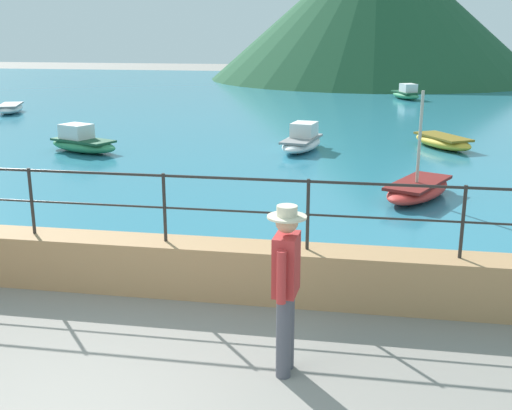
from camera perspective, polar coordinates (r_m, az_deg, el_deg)
promenade_wall at (r=8.36m, az=-8.11°, el=-5.52°), size 20.00×0.56×0.70m
railing at (r=8.06m, az=-8.37°, el=0.95°), size 18.44×0.04×0.90m
lake_water at (r=30.32m, az=5.16°, el=9.29°), size 64.00×44.32×0.06m
hill_main at (r=45.55m, az=10.79°, el=17.29°), size 22.64×22.64×9.75m
person_walking at (r=6.15m, az=2.75°, el=-7.00°), size 0.38×0.57×1.75m
boat_0 at (r=17.83m, az=4.21°, el=5.84°), size 1.29×2.42×0.76m
boat_1 at (r=27.93m, az=-21.45°, el=8.21°), size 1.64×2.47×0.36m
boat_2 at (r=18.20m, az=-15.54°, el=5.51°), size 2.47×1.72×0.76m
boat_5 at (r=32.26m, az=13.51°, el=9.83°), size 1.68×2.47×0.76m
boat_6 at (r=18.91m, az=16.62°, el=5.57°), size 1.92×2.44×0.36m
boat_7 at (r=13.02m, az=14.53°, el=1.44°), size 1.80×2.46×2.17m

